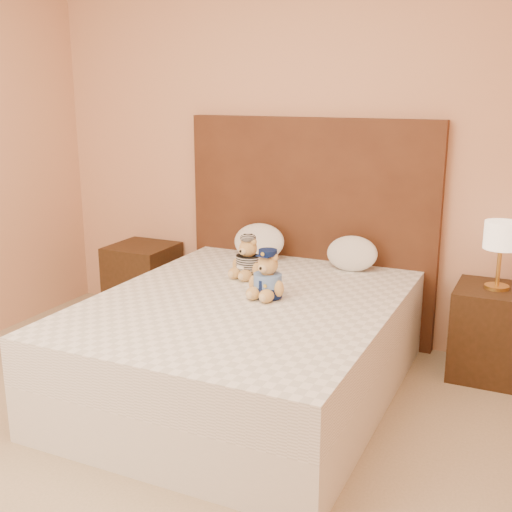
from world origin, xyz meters
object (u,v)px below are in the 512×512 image
(bed, at_px, (245,345))
(lamp, at_px, (501,239))
(nightstand_left, at_px, (143,281))
(pillow_left, at_px, (259,240))
(nightstand_right, at_px, (492,332))
(pillow_right, at_px, (352,252))
(teddy_prisoner, at_px, (248,257))
(teddy_police, at_px, (268,274))

(bed, bearing_deg, lamp, 32.62)
(nightstand_left, distance_m, pillow_left, 1.04)
(bed, height_order, nightstand_left, same)
(bed, distance_m, nightstand_left, 1.48)
(bed, distance_m, lamp, 1.59)
(bed, distance_m, nightstand_right, 1.48)
(pillow_left, xyz_separation_m, pillow_right, (0.66, 0.00, -0.01))
(bed, xyz_separation_m, pillow_right, (0.36, 0.83, 0.39))
(teddy_prisoner, height_order, pillow_left, pillow_left)
(teddy_police, relative_size, pillow_left, 0.74)
(nightstand_left, xyz_separation_m, nightstand_right, (2.50, 0.00, 0.00))
(nightstand_left, bearing_deg, pillow_left, 1.81)
(lamp, relative_size, teddy_police, 1.46)
(nightstand_right, distance_m, pillow_right, 0.97)
(pillow_right, bearing_deg, nightstand_left, -178.93)
(teddy_police, height_order, pillow_right, teddy_police)
(bed, bearing_deg, teddy_police, 38.14)
(nightstand_right, bearing_deg, nightstand_left, 180.00)
(teddy_prisoner, bearing_deg, teddy_police, -32.70)
(pillow_left, bearing_deg, nightstand_right, -1.11)
(teddy_prisoner, bearing_deg, nightstand_left, 175.23)
(bed, height_order, pillow_right, pillow_right)
(nightstand_right, height_order, lamp, lamp)
(bed, bearing_deg, pillow_right, 66.51)
(pillow_left, bearing_deg, nightstand_left, -178.19)
(pillow_left, bearing_deg, bed, -70.25)
(nightstand_right, relative_size, teddy_prisoner, 2.14)
(nightstand_right, xyz_separation_m, pillow_left, (-1.55, 0.03, 0.41))
(bed, relative_size, nightstand_right, 3.64)
(teddy_police, height_order, pillow_left, teddy_police)
(bed, xyz_separation_m, teddy_police, (0.10, 0.08, 0.41))
(nightstand_left, distance_m, teddy_police, 1.59)
(teddy_prisoner, bearing_deg, lamp, 32.32)
(lamp, relative_size, teddy_prisoner, 1.56)
(bed, bearing_deg, nightstand_right, 32.62)
(teddy_prisoner, bearing_deg, bed, -50.55)
(nightstand_right, bearing_deg, lamp, 180.00)
(nightstand_right, xyz_separation_m, teddy_prisoner, (-1.42, -0.41, 0.40))
(teddy_police, bearing_deg, pillow_right, 80.53)
(nightstand_right, xyz_separation_m, lamp, (-0.00, 0.00, 0.57))
(nightstand_left, xyz_separation_m, teddy_police, (1.35, -0.72, 0.41))
(pillow_right, bearing_deg, bed, -113.49)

